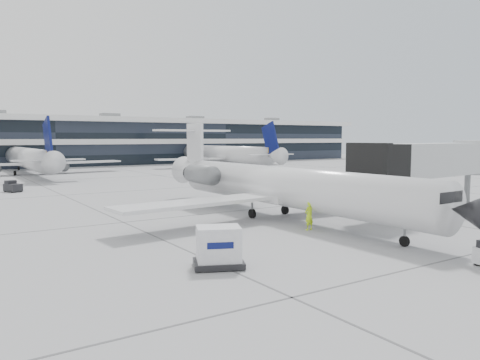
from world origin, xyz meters
TOP-DOWN VIEW (x-y plane):
  - ground at (0.00, 0.00)m, footprint 220.00×220.00m
  - terminal at (0.00, 82.00)m, footprint 170.00×22.00m
  - bg_jet_center at (-8.00, 55.00)m, footprint 32.00×40.00m
  - bg_jet_right at (32.00, 55.00)m, footprint 32.00×40.00m
  - regional_jet at (1.00, -5.01)m, footprint 27.40×34.09m
  - jet_bridge at (14.79, -9.85)m, footprint 19.17×5.52m
  - ramp_worker at (-0.18, -9.93)m, footprint 0.81×0.60m
  - cargo_uld at (-10.23, -14.59)m, footprint 2.98×2.65m
  - traffic_cone at (-0.69, 5.60)m, footprint 0.46×0.46m
  - far_tug at (-14.22, 26.64)m, footprint 2.00×2.46m

SIDE VIEW (x-z plane):
  - ground at x=0.00m, z-range 0.00..0.00m
  - bg_jet_center at x=-8.00m, z-range -4.80..4.80m
  - bg_jet_right at x=32.00m, z-range -4.80..4.80m
  - traffic_cone at x=-0.69m, z-range -0.01..0.51m
  - far_tug at x=-14.22m, z-range -0.07..1.29m
  - cargo_uld at x=-10.23m, z-range 0.01..2.01m
  - ramp_worker at x=-0.18m, z-range 0.00..2.06m
  - regional_jet at x=1.00m, z-range -1.25..6.64m
  - jet_bridge at x=14.79m, z-range 1.41..7.56m
  - terminal at x=0.00m, z-range 0.00..10.00m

